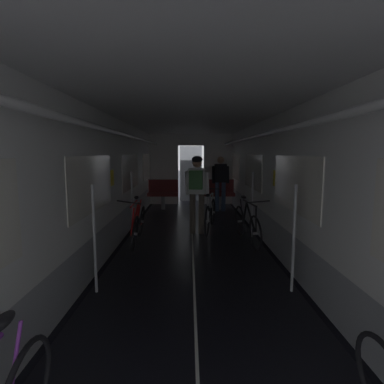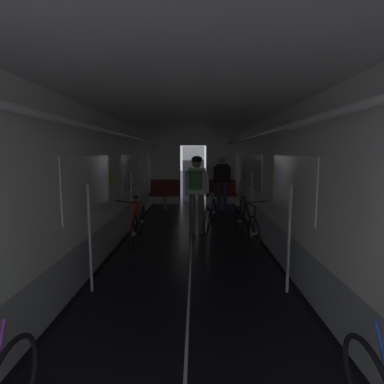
# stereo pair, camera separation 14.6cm
# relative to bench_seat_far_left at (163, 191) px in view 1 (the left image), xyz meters

# --- Properties ---
(train_car_shell) EXTENTS (3.14, 12.34, 2.57)m
(train_car_shell) POSITION_rel_bench_seat_far_left_xyz_m (0.90, -4.47, 1.13)
(train_car_shell) COLOR black
(train_car_shell) RESTS_ON ground
(bench_seat_far_left) EXTENTS (0.98, 0.51, 0.95)m
(bench_seat_far_left) POSITION_rel_bench_seat_far_left_xyz_m (0.00, 0.00, 0.00)
(bench_seat_far_left) COLOR gray
(bench_seat_far_left) RESTS_ON ground
(bench_seat_far_right) EXTENTS (0.98, 0.51, 0.95)m
(bench_seat_far_right) POSITION_rel_bench_seat_far_left_xyz_m (1.80, 0.00, 0.00)
(bench_seat_far_right) COLOR gray
(bench_seat_far_right) RESTS_ON ground
(bicycle_black) EXTENTS (0.45, 1.69, 0.94)m
(bicycle_black) POSITION_rel_bench_seat_far_left_xyz_m (1.99, -3.82, -0.18)
(bicycle_black) COLOR black
(bicycle_black) RESTS_ON ground
(bicycle_red) EXTENTS (0.44, 1.69, 0.96)m
(bicycle_red) POSITION_rel_bench_seat_far_left_xyz_m (-0.18, -3.81, -0.19)
(bicycle_red) COLOR black
(bicycle_red) RESTS_ON ground
(person_cyclist_aisle) EXTENTS (0.56, 0.43, 1.73)m
(person_cyclist_aisle) POSITION_rel_bench_seat_far_left_xyz_m (1.01, -3.08, 0.50)
(person_cyclist_aisle) COLOR brown
(person_cyclist_aisle) RESTS_ON ground
(bicycle_silver_in_aisle) EXTENTS (0.49, 1.67, 0.94)m
(bicycle_silver_in_aisle) POSITION_rel_bench_seat_far_left_xyz_m (1.32, -2.81, -0.18)
(bicycle_silver_in_aisle) COLOR black
(bicycle_silver_in_aisle) RESTS_ON ground
(person_standing_near_bench) EXTENTS (0.53, 0.23, 1.69)m
(person_standing_near_bench) POSITION_rel_bench_seat_far_left_xyz_m (1.80, -0.38, 0.41)
(person_standing_near_bench) COLOR #384C75
(person_standing_near_bench) RESTS_ON ground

